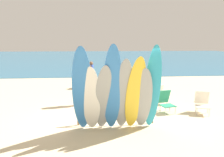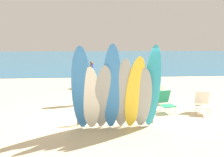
{
  "view_description": "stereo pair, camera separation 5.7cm",
  "coord_description": "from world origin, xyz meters",
  "px_view_note": "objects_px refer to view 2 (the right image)",
  "views": [
    {
      "loc": [
        -0.75,
        -7.36,
        2.73
      ],
      "look_at": [
        0.0,
        1.47,
        1.27
      ],
      "focal_mm": 37.88,
      "sensor_mm": 36.0,
      "label": 1
    },
    {
      "loc": [
        -0.69,
        -7.37,
        2.73
      ],
      "look_at": [
        0.0,
        1.47,
        1.27
      ],
      "focal_mm": 37.88,
      "sensor_mm": 36.0,
      "label": 2
    }
  ],
  "objects_px": {
    "beachgoer_photographing": "(80,84)",
    "surfboard_blue_0": "(81,91)",
    "beach_chair_red": "(159,94)",
    "surfboard_blue_3": "(112,90)",
    "surfboard_teal_7": "(152,89)",
    "surfboard_white_1": "(91,99)",
    "surfboard_rack": "(116,109)",
    "surfboard_grey_4": "(123,95)",
    "beachgoer_midbeach": "(92,73)",
    "surfboard_yellow_5": "(135,94)",
    "beach_chair_blue": "(166,101)",
    "surfboard_grey_2": "(103,99)",
    "beach_chair_striped": "(202,102)",
    "surfboard_grey_6": "(143,99)"
  },
  "relations": [
    {
      "from": "surfboard_blue_3",
      "to": "surfboard_grey_4",
      "type": "height_order",
      "value": "surfboard_blue_3"
    },
    {
      "from": "surfboard_white_1",
      "to": "beach_chair_striped",
      "type": "bearing_deg",
      "value": 23.24
    },
    {
      "from": "surfboard_rack",
      "to": "beachgoer_photographing",
      "type": "relative_size",
      "value": 1.63
    },
    {
      "from": "surfboard_grey_2",
      "to": "surfboard_yellow_5",
      "type": "height_order",
      "value": "surfboard_yellow_5"
    },
    {
      "from": "surfboard_grey_4",
      "to": "beach_chair_striped",
      "type": "bearing_deg",
      "value": 25.9
    },
    {
      "from": "surfboard_rack",
      "to": "surfboard_grey_4",
      "type": "xyz_separation_m",
      "value": [
        0.16,
        -0.69,
        0.6
      ]
    },
    {
      "from": "surfboard_grey_4",
      "to": "surfboard_teal_7",
      "type": "relative_size",
      "value": 0.87
    },
    {
      "from": "surfboard_yellow_5",
      "to": "beach_chair_blue",
      "type": "relative_size",
      "value": 2.96
    },
    {
      "from": "surfboard_white_1",
      "to": "beach_chair_red",
      "type": "distance_m",
      "value": 4.29
    },
    {
      "from": "surfboard_rack",
      "to": "surfboard_grey_4",
      "type": "height_order",
      "value": "surfboard_grey_4"
    },
    {
      "from": "surfboard_rack",
      "to": "surfboard_yellow_5",
      "type": "bearing_deg",
      "value": -55.94
    },
    {
      "from": "surfboard_grey_2",
      "to": "beachgoer_midbeach",
      "type": "xyz_separation_m",
      "value": [
        -0.37,
        6.81,
        -0.17
      ]
    },
    {
      "from": "beachgoer_midbeach",
      "to": "beach_chair_red",
      "type": "distance_m",
      "value": 4.74
    },
    {
      "from": "beachgoer_midbeach",
      "to": "surfboard_blue_3",
      "type": "bearing_deg",
      "value": 16.73
    },
    {
      "from": "surfboard_teal_7",
      "to": "beach_chair_striped",
      "type": "bearing_deg",
      "value": 39.6
    },
    {
      "from": "surfboard_grey_4",
      "to": "beach_chair_red",
      "type": "relative_size",
      "value": 3.02
    },
    {
      "from": "surfboard_grey_4",
      "to": "surfboard_grey_2",
      "type": "bearing_deg",
      "value": 178.37
    },
    {
      "from": "surfboard_blue_3",
      "to": "surfboard_teal_7",
      "type": "xyz_separation_m",
      "value": [
        1.2,
        0.08,
        -0.01
      ]
    },
    {
      "from": "surfboard_white_1",
      "to": "surfboard_grey_2",
      "type": "bearing_deg",
      "value": 2.91
    },
    {
      "from": "surfboard_white_1",
      "to": "surfboard_yellow_5",
      "type": "height_order",
      "value": "surfboard_yellow_5"
    },
    {
      "from": "beach_chair_red",
      "to": "surfboard_grey_2",
      "type": "bearing_deg",
      "value": -138.81
    },
    {
      "from": "surfboard_white_1",
      "to": "beach_chair_red",
      "type": "height_order",
      "value": "surfboard_white_1"
    },
    {
      "from": "beachgoer_photographing",
      "to": "surfboard_blue_0",
      "type": "bearing_deg",
      "value": -80.57
    },
    {
      "from": "surfboard_blue_0",
      "to": "surfboard_white_1",
      "type": "distance_m",
      "value": 0.39
    },
    {
      "from": "surfboard_grey_6",
      "to": "beach_chair_red",
      "type": "bearing_deg",
      "value": 71.07
    },
    {
      "from": "surfboard_yellow_5",
      "to": "beachgoer_photographing",
      "type": "bearing_deg",
      "value": 113.96
    },
    {
      "from": "surfboard_blue_3",
      "to": "surfboard_blue_0",
      "type": "bearing_deg",
      "value": -179.64
    },
    {
      "from": "beachgoer_photographing",
      "to": "beach_chair_red",
      "type": "xyz_separation_m",
      "value": [
        3.39,
        0.06,
        -0.48
      ]
    },
    {
      "from": "beachgoer_photographing",
      "to": "beach_chair_red",
      "type": "height_order",
      "value": "beachgoer_photographing"
    },
    {
      "from": "surfboard_grey_2",
      "to": "beach_chair_striped",
      "type": "height_order",
      "value": "surfboard_grey_2"
    },
    {
      "from": "surfboard_rack",
      "to": "surfboard_grey_2",
      "type": "bearing_deg",
      "value": -122.35
    },
    {
      "from": "beachgoer_photographing",
      "to": "surfboard_grey_4",
      "type": "bearing_deg",
      "value": -59.68
    },
    {
      "from": "surfboard_teal_7",
      "to": "beach_chair_red",
      "type": "distance_m",
      "value": 3.43
    },
    {
      "from": "surfboard_yellow_5",
      "to": "beach_chair_striped",
      "type": "relative_size",
      "value": 2.97
    },
    {
      "from": "beach_chair_striped",
      "to": "beach_chair_red",
      "type": "bearing_deg",
      "value": 146.68
    },
    {
      "from": "beach_chair_blue",
      "to": "surfboard_blue_3",
      "type": "bearing_deg",
      "value": -152.18
    },
    {
      "from": "surfboard_blue_0",
      "to": "beach_chair_red",
      "type": "relative_size",
      "value": 3.46
    },
    {
      "from": "surfboard_grey_2",
      "to": "surfboard_blue_3",
      "type": "relative_size",
      "value": 0.79
    },
    {
      "from": "surfboard_yellow_5",
      "to": "surfboard_teal_7",
      "type": "xyz_separation_m",
      "value": [
        0.52,
        0.03,
        0.15
      ]
    },
    {
      "from": "surfboard_blue_0",
      "to": "surfboard_yellow_5",
      "type": "bearing_deg",
      "value": 0.77
    },
    {
      "from": "surfboard_grey_2",
      "to": "surfboard_blue_3",
      "type": "distance_m",
      "value": 0.39
    },
    {
      "from": "surfboard_blue_0",
      "to": "surfboard_teal_7",
      "type": "bearing_deg",
      "value": 1.1
    },
    {
      "from": "surfboard_grey_4",
      "to": "beachgoer_midbeach",
      "type": "height_order",
      "value": "surfboard_grey_4"
    },
    {
      "from": "surfboard_grey_6",
      "to": "beachgoer_photographing",
      "type": "xyz_separation_m",
      "value": [
        -2.03,
        3.02,
        -0.09
      ]
    },
    {
      "from": "surfboard_blue_0",
      "to": "surfboard_rack",
      "type": "bearing_deg",
      "value": 35.62
    },
    {
      "from": "beachgoer_midbeach",
      "to": "beach_chair_blue",
      "type": "xyz_separation_m",
      "value": [
        2.81,
        -4.99,
        -0.44
      ]
    },
    {
      "from": "surfboard_grey_2",
      "to": "surfboard_white_1",
      "type": "bearing_deg",
      "value": 174.94
    },
    {
      "from": "beachgoer_photographing",
      "to": "surfboard_teal_7",
      "type": "bearing_deg",
      "value": -48.08
    },
    {
      "from": "surfboard_grey_2",
      "to": "surfboard_yellow_5",
      "type": "xyz_separation_m",
      "value": [
        0.92,
        -0.05,
        0.12
      ]
    },
    {
      "from": "surfboard_yellow_5",
      "to": "surfboard_blue_3",
      "type": "bearing_deg",
      "value": 178.6
    }
  ]
}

